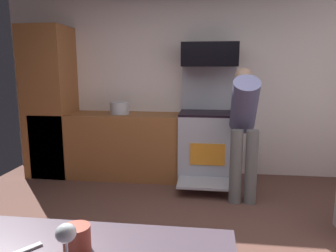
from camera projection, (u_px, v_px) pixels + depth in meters
wall_back at (185, 84)px, 4.56m from camera, size 5.20×0.12×2.60m
lower_cabinet_run at (120, 145)px, 4.47m from camera, size 2.40×0.60×0.90m
cabinet_column at (50, 102)px, 4.49m from camera, size 0.60×0.60×2.10m
oven_range at (208, 144)px, 4.29m from camera, size 0.76×1.05×1.55m
microwave at (210, 55)px, 4.17m from camera, size 0.74×0.38×0.31m
person_cook at (244, 123)px, 3.60m from camera, size 0.31×0.63×1.54m
wine_glass_near at (66, 237)px, 0.94m from camera, size 0.06×0.06×0.16m
mug_tea at (77, 239)px, 1.07m from camera, size 0.09×0.09×0.09m
stock_pot at (120, 108)px, 4.37m from camera, size 0.26×0.26×0.17m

